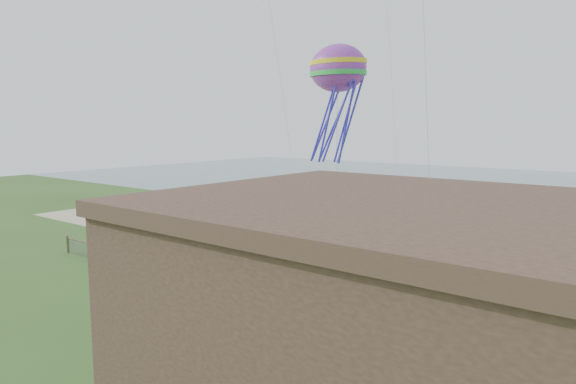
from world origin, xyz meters
name	(u,v)px	position (x,y,z in m)	size (l,w,h in m)	color
ground	(156,347)	(0.00, 0.00, 0.00)	(160.00, 160.00, 0.00)	#35551D
sand_beach	(396,248)	(0.00, 22.00, 0.00)	(72.00, 20.00, 0.02)	tan
ocean	(537,190)	(0.00, 66.00, 0.00)	(160.00, 68.00, 0.02)	slate
chainlink_fence	(252,297)	(0.00, 6.00, 0.55)	(36.20, 0.20, 1.25)	brown
motel	(459,367)	(13.00, -1.00, 3.50)	(15.00, 10.00, 7.00)	#442D24
picnic_table	(385,348)	(7.98, 5.00, 0.39)	(1.86, 1.40, 0.79)	brown
octopus_kite	(337,101)	(0.66, 12.65, 10.53)	(3.54, 2.50, 7.28)	#FF2857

